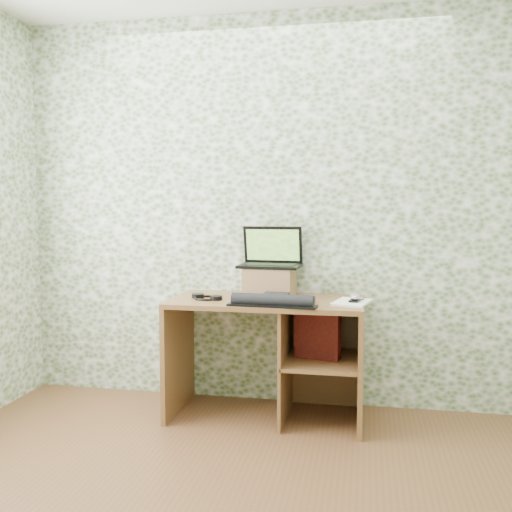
% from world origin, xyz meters
% --- Properties ---
extents(wall_back, '(3.50, 0.00, 3.50)m').
position_xyz_m(wall_back, '(0.00, 1.75, 1.30)').
color(wall_back, white).
rests_on(wall_back, ground).
extents(desk, '(1.20, 0.60, 0.75)m').
position_xyz_m(desk, '(0.08, 1.47, 0.48)').
color(desk, brown).
rests_on(desk, floor).
extents(riser, '(0.32, 0.27, 0.19)m').
position_xyz_m(riser, '(-0.00, 1.58, 0.84)').
color(riser, brown).
rests_on(riser, desk).
extents(laptop, '(0.41, 0.30, 0.26)m').
position_xyz_m(laptop, '(-0.00, 1.63, 1.00)').
color(laptop, black).
rests_on(laptop, riser).
extents(keyboard, '(0.53, 0.29, 0.07)m').
position_xyz_m(keyboard, '(0.07, 1.27, 0.78)').
color(keyboard, black).
rests_on(keyboard, desk).
extents(headphones, '(0.21, 0.21, 0.03)m').
position_xyz_m(headphones, '(-0.37, 1.38, 0.76)').
color(headphones, black).
rests_on(headphones, desk).
extents(notepad, '(0.25, 0.31, 0.01)m').
position_xyz_m(notepad, '(0.53, 1.40, 0.76)').
color(notepad, white).
rests_on(notepad, desk).
extents(mouse, '(0.09, 0.12, 0.04)m').
position_xyz_m(mouse, '(0.54, 1.39, 0.78)').
color(mouse, silver).
rests_on(mouse, notepad).
extents(pen, '(0.05, 0.12, 0.01)m').
position_xyz_m(pen, '(0.57, 1.42, 0.77)').
color(pen, black).
rests_on(pen, notepad).
extents(red_box, '(0.29, 0.14, 0.33)m').
position_xyz_m(red_box, '(0.32, 1.44, 0.56)').
color(red_box, maroon).
rests_on(red_box, desk).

